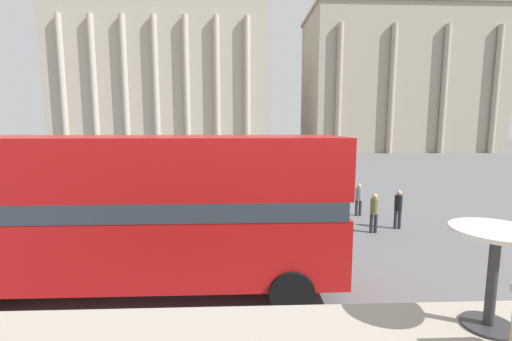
% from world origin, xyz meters
% --- Properties ---
extents(double_decker_bus, '(10.50, 2.74, 4.16)m').
position_xyz_m(double_decker_bus, '(-3.77, 6.17, 2.33)').
color(double_decker_bus, black).
rests_on(double_decker_bus, ground_plane).
extents(cafe_dining_table, '(0.60, 0.60, 0.73)m').
position_xyz_m(cafe_dining_table, '(0.71, -0.35, 3.54)').
color(cafe_dining_table, '#2D2D30').
rests_on(cafe_dining_table, cafe_floor_slab).
extents(plaza_building_left, '(33.09, 16.37, 23.58)m').
position_xyz_m(plaza_building_left, '(-13.31, 55.71, 11.79)').
color(plaza_building_left, '#B2A893').
rests_on(plaza_building_left, ground_plane).
extents(plaza_building_right, '(31.53, 16.53, 23.57)m').
position_xyz_m(plaza_building_right, '(26.15, 58.38, 11.79)').
color(plaza_building_right, '#A39984').
rests_on(plaza_building_right, ground_plane).
extents(traffic_light_near, '(0.42, 0.24, 3.31)m').
position_xyz_m(traffic_light_near, '(-0.46, 10.80, 2.18)').
color(traffic_light_near, black).
rests_on(traffic_light_near, ground_plane).
extents(traffic_light_mid, '(0.42, 0.24, 3.43)m').
position_xyz_m(traffic_light_mid, '(-3.89, 18.39, 2.26)').
color(traffic_light_mid, black).
rests_on(traffic_light_mid, ground_plane).
extents(traffic_light_far, '(0.42, 0.24, 3.46)m').
position_xyz_m(traffic_light_far, '(2.15, 23.68, 2.27)').
color(traffic_light_far, black).
rests_on(traffic_light_far, ground_plane).
extents(car_navy, '(4.20, 1.93, 1.35)m').
position_xyz_m(car_navy, '(-1.34, 22.68, 0.70)').
color(car_navy, black).
rests_on(car_navy, ground_plane).
extents(pedestrian_olive, '(0.32, 0.32, 1.66)m').
position_xyz_m(pedestrian_olive, '(4.37, 10.96, 0.95)').
color(pedestrian_olive, '#282B33').
rests_on(pedestrian_olive, ground_plane).
extents(pedestrian_black, '(0.32, 0.32, 1.69)m').
position_xyz_m(pedestrian_black, '(5.61, 11.47, 0.97)').
color(pedestrian_black, '#282B33').
rests_on(pedestrian_black, ground_plane).
extents(pedestrian_grey, '(0.32, 0.32, 1.60)m').
position_xyz_m(pedestrian_grey, '(4.64, 13.66, 0.91)').
color(pedestrian_grey, '#282B33').
rests_on(pedestrian_grey, ground_plane).
extents(pedestrian_yellow, '(0.32, 0.32, 1.64)m').
position_xyz_m(pedestrian_yellow, '(-3.54, 32.48, 0.94)').
color(pedestrian_yellow, '#282B33').
rests_on(pedestrian_yellow, ground_plane).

